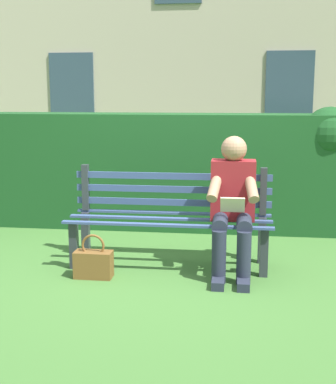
# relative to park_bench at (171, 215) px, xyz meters

# --- Properties ---
(ground) EXTENTS (60.00, 60.00, 0.00)m
(ground) POSITION_rel_park_bench_xyz_m (0.00, 0.09, -0.45)
(ground) COLOR #3D6B2D
(park_bench) EXTENTS (1.81, 0.53, 0.87)m
(park_bench) POSITION_rel_park_bench_xyz_m (0.00, 0.00, 0.00)
(park_bench) COLOR #2D3338
(park_bench) RESTS_ON ground
(person_seated) EXTENTS (0.44, 0.73, 1.17)m
(person_seated) POSITION_rel_park_bench_xyz_m (-0.55, 0.19, 0.17)
(person_seated) COLOR maroon
(person_seated) RESTS_ON ground
(hedge_backdrop) EXTENTS (6.13, 0.69, 1.39)m
(hedge_backdrop) POSITION_rel_park_bench_xyz_m (0.25, -1.34, 0.23)
(hedge_backdrop) COLOR #19471E
(hedge_backdrop) RESTS_ON ground
(building_facade) EXTENTS (8.53, 2.79, 6.12)m
(building_facade) POSITION_rel_park_bench_xyz_m (0.59, -7.25, 2.62)
(building_facade) COLOR #BCAD93
(building_facade) RESTS_ON ground
(handbag) EXTENTS (0.32, 0.15, 0.37)m
(handbag) POSITION_rel_park_bench_xyz_m (0.59, 0.49, -0.32)
(handbag) COLOR brown
(handbag) RESTS_ON ground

